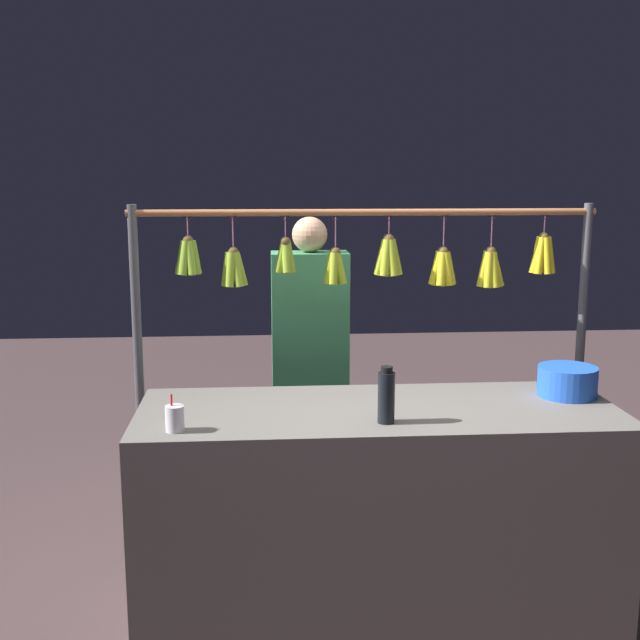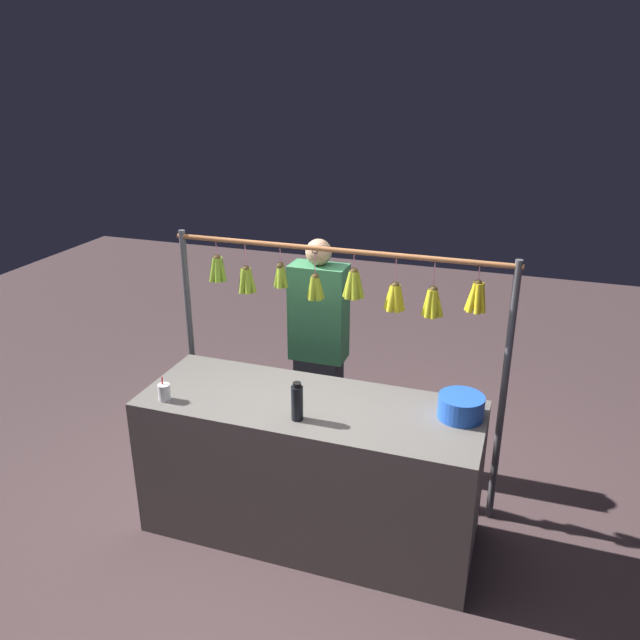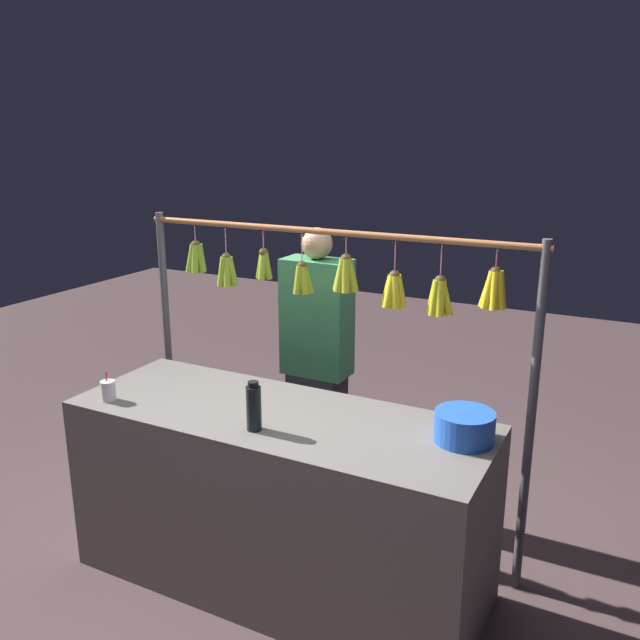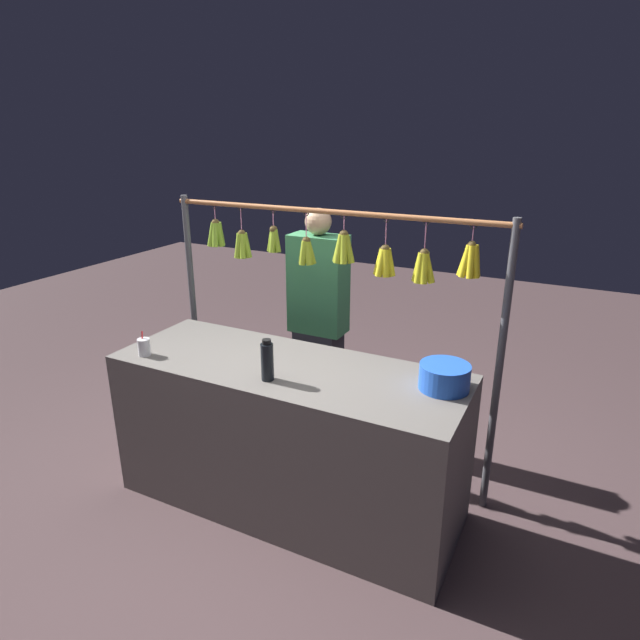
# 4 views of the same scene
# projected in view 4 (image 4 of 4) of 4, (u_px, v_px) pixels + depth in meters

# --- Properties ---
(ground_plane) EXTENTS (12.00, 12.00, 0.00)m
(ground_plane) POSITION_uv_depth(u_px,v_px,m) (290.00, 501.00, 3.35)
(ground_plane) COLOR #4F3B3D
(market_counter) EXTENTS (2.03, 0.74, 0.92)m
(market_counter) POSITION_uv_depth(u_px,v_px,m) (288.00, 436.00, 3.19)
(market_counter) COLOR #66605B
(market_counter) RESTS_ON ground
(display_rack) EXTENTS (2.21, 0.14, 1.75)m
(display_rack) POSITION_uv_depth(u_px,v_px,m) (330.00, 277.00, 3.32)
(display_rack) COLOR #4C4C51
(display_rack) RESTS_ON ground
(water_bottle) EXTENTS (0.07, 0.07, 0.23)m
(water_bottle) POSITION_uv_depth(u_px,v_px,m) (267.00, 361.00, 2.83)
(water_bottle) COLOR black
(water_bottle) RESTS_ON market_counter
(blue_bucket) EXTENTS (0.26, 0.26, 0.13)m
(blue_bucket) POSITION_uv_depth(u_px,v_px,m) (444.00, 377.00, 2.75)
(blue_bucket) COLOR blue
(blue_bucket) RESTS_ON market_counter
(drink_cup) EXTENTS (0.07, 0.07, 0.14)m
(drink_cup) POSITION_uv_depth(u_px,v_px,m) (144.00, 347.00, 3.16)
(drink_cup) COLOR silver
(drink_cup) RESTS_ON market_counter
(vendor_person) EXTENTS (0.40, 0.22, 1.68)m
(vendor_person) POSITION_uv_depth(u_px,v_px,m) (318.00, 327.00, 3.89)
(vendor_person) COLOR #2D2D38
(vendor_person) RESTS_ON ground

